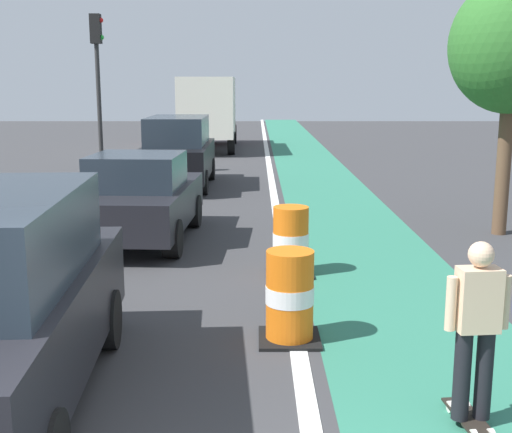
{
  "coord_description": "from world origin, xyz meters",
  "views": [
    {
      "loc": [
        0.42,
        -3.18,
        3.0
      ],
      "look_at": [
        0.44,
        6.27,
        1.1
      ],
      "focal_mm": 46.82,
      "sensor_mm": 36.0,
      "label": 1
    }
  ],
  "objects": [
    {
      "name": "delivery_truck_down_block",
      "position": [
        -1.7,
        27.31,
        1.85
      ],
      "size": [
        2.45,
        7.63,
        3.23
      ],
      "color": "silver",
      "rests_on": "ground"
    },
    {
      "name": "traffic_light_corner",
      "position": [
        -4.59,
        18.4,
        3.5
      ],
      "size": [
        0.41,
        0.32,
        5.1
      ],
      "color": "#2D2D2D",
      "rests_on": "ground"
    },
    {
      "name": "bike_lane_strip",
      "position": [
        2.4,
        12.0,
        0.0
      ],
      "size": [
        2.5,
        80.0,
        0.01
      ],
      "primitive_type": "cube",
      "color": "#2D755B",
      "rests_on": "ground"
    },
    {
      "name": "street_tree_sidewalk",
      "position": [
        5.32,
        9.96,
        3.67
      ],
      "size": [
        2.4,
        2.4,
        5.0
      ],
      "color": "brown",
      "rests_on": "ground"
    },
    {
      "name": "lane_divider_stripe",
      "position": [
        0.9,
        12.0,
        0.01
      ],
      "size": [
        0.2,
        80.0,
        0.01
      ],
      "primitive_type": "cube",
      "color": "silver",
      "rests_on": "ground"
    },
    {
      "name": "traffic_barrel_mid",
      "position": [
        0.97,
        7.09,
        0.53
      ],
      "size": [
        0.73,
        0.73,
        1.09
      ],
      "color": "orange",
      "rests_on": "ground"
    },
    {
      "name": "parked_suv_third",
      "position": [
        -1.85,
        16.17,
        1.04
      ],
      "size": [
        1.93,
        4.61,
        2.04
      ],
      "color": "black",
      "rests_on": "ground"
    },
    {
      "name": "skateboarder_on_lane",
      "position": [
        2.32,
        2.27,
        0.91
      ],
      "size": [
        0.57,
        0.82,
        1.69
      ],
      "color": "black",
      "rests_on": "ground"
    },
    {
      "name": "parked_sedan_second",
      "position": [
        -1.79,
        9.34,
        0.83
      ],
      "size": [
        2.08,
        4.19,
        1.7
      ],
      "color": "black",
      "rests_on": "ground"
    },
    {
      "name": "traffic_barrel_front",
      "position": [
        0.81,
        4.29,
        0.53
      ],
      "size": [
        0.73,
        0.73,
        1.09
      ],
      "color": "orange",
      "rests_on": "ground"
    }
  ]
}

